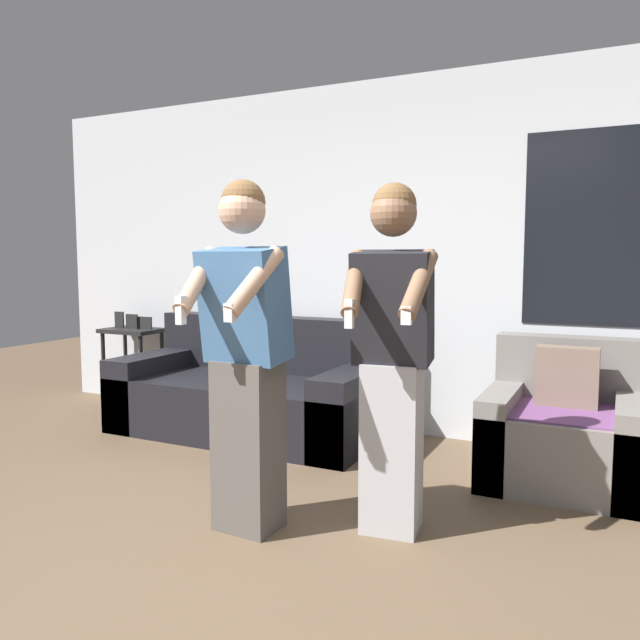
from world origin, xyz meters
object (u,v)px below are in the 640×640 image
at_px(side_table, 133,342).
at_px(person_right, 392,354).
at_px(armchair, 564,432).
at_px(person_left, 245,353).
at_px(couch, 252,394).

height_order(side_table, person_right, person_right).
xyz_separation_m(armchair, person_left, (-1.36, -1.42, 0.59)).
xyz_separation_m(armchair, person_right, (-0.71, -1.13, 0.59)).
bearing_deg(couch, armchair, -2.37).
bearing_deg(person_right, person_left, -155.59).
xyz_separation_m(couch, person_left, (0.93, -1.52, 0.59)).
bearing_deg(person_right, side_table, 153.64).
relative_size(person_left, person_right, 1.01).
height_order(armchair, person_left, person_left).
height_order(person_left, person_right, person_left).
bearing_deg(armchair, side_table, 174.35).
relative_size(couch, armchair, 2.27).
distance_m(armchair, side_table, 3.77).
bearing_deg(couch, person_right, -37.83).
relative_size(armchair, person_right, 0.53).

